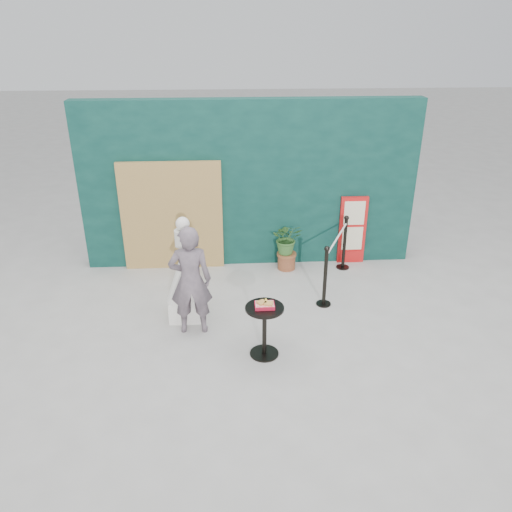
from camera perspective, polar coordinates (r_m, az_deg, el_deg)
name	(u,v)px	position (r m, az deg, el deg)	size (l,w,h in m)	color
ground	(261,360)	(6.90, 0.61, -11.83)	(60.00, 60.00, 0.00)	#ADAAA5
back_wall	(249,185)	(9.05, -0.75, 8.14)	(6.00, 0.30, 3.00)	#092C29
bamboo_fence	(172,217)	(9.06, -9.57, 4.46)	(1.80, 0.08, 2.00)	tan
woman	(191,281)	(7.14, -7.49, -2.81)	(0.60, 0.40, 1.66)	slate
menu_board	(352,230)	(9.43, 10.96, 2.90)	(0.50, 0.07, 1.30)	red
statue	(186,277)	(7.58, -7.99, -2.44)	(0.64, 0.64, 1.64)	white
cafe_table	(264,323)	(6.73, 0.98, -7.70)	(0.52, 0.52, 0.75)	black
food_basket	(265,305)	(6.58, 1.01, -5.58)	(0.26, 0.19, 0.11)	red
planter	(287,243)	(9.07, 3.56, 1.54)	(0.53, 0.46, 0.90)	brown
stanchion_barrier	(336,259)	(8.59, 9.08, -0.35)	(0.84, 1.54, 1.03)	black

